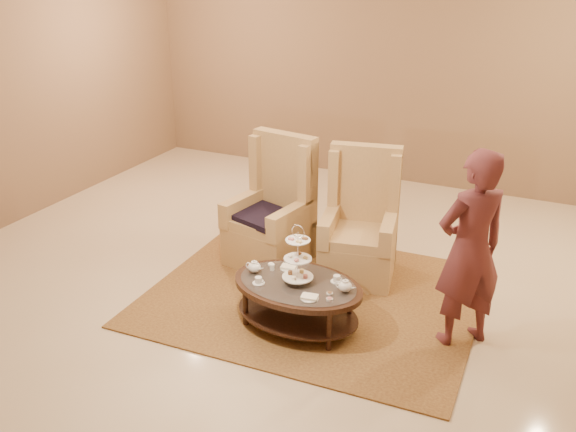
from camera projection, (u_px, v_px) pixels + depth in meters
The scene contains 8 objects.
ground at pixel (286, 303), 6.34m from camera, with size 8.00×8.00×0.00m, color beige.
ceiling at pixel (286, 303), 6.34m from camera, with size 8.00×8.00×0.02m, color beige.
wall_back at pixel (407, 62), 8.99m from camera, with size 8.00×0.04×3.50m, color #846548.
rug at pixel (314, 295), 6.46m from camera, with size 3.26×2.75×0.02m.
tea_table at pixel (298, 291), 5.81m from camera, with size 1.28×0.92×1.03m.
armchair_left at pixel (274, 220), 7.05m from camera, with size 0.88×0.91×1.41m.
armchair_right at pixel (360, 234), 6.75m from camera, with size 0.87×0.89×1.38m.
person at pixel (470, 250), 5.40m from camera, with size 0.77×0.76×1.79m.
Camera 1 is at (2.35, -4.97, 3.27)m, focal length 40.00 mm.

